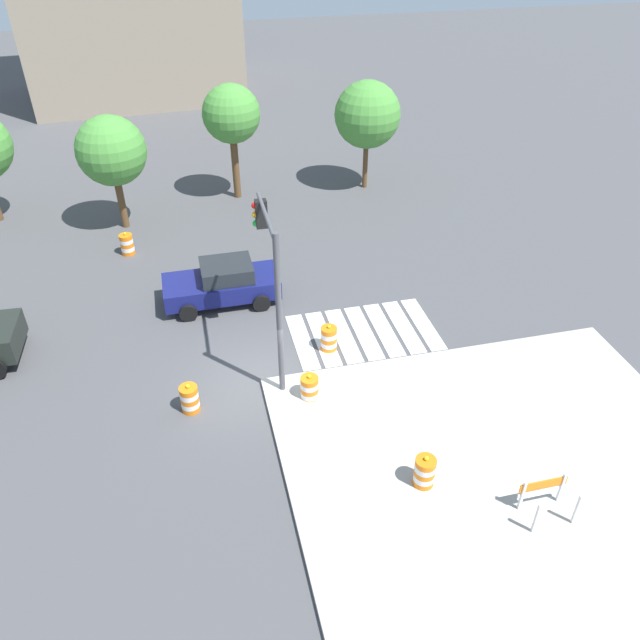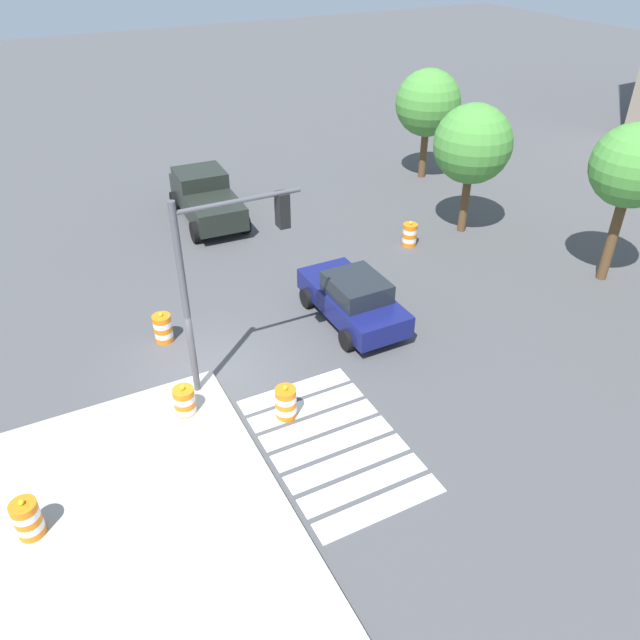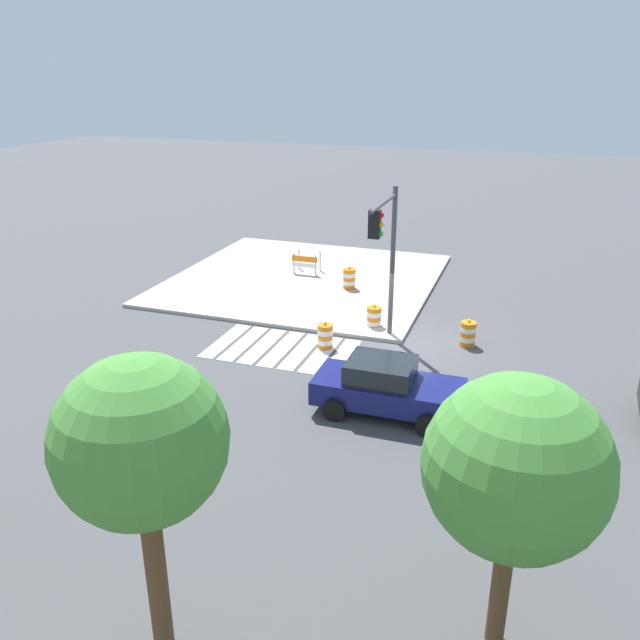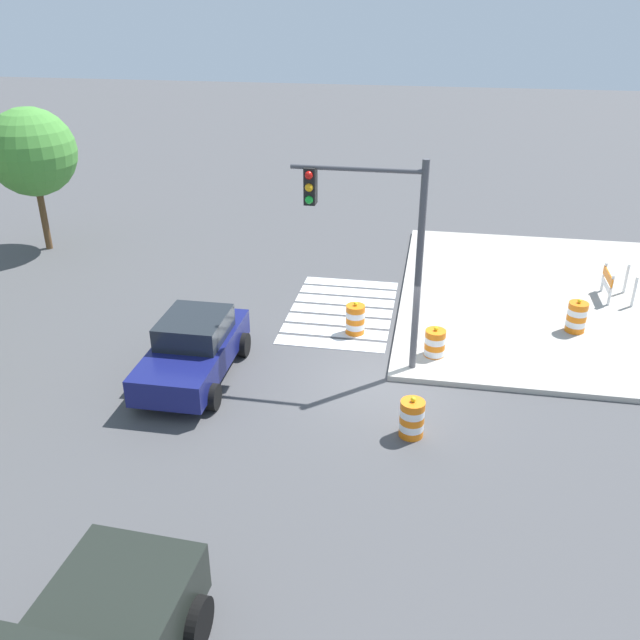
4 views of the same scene
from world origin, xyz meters
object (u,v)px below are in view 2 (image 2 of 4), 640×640
object	(u,v)px
traffic_barrel_median_near	(286,403)
sports_car	(353,298)
pickup_truck	(205,197)
street_tree_streetside_far	(473,145)
traffic_light_pole	(225,258)
traffic_barrel_median_far	(410,235)
traffic_barrel_crosswalk_end	(185,403)
street_tree_streetside_near	(428,103)
traffic_barrel_on_sidewalk	(28,519)
traffic_barrel_near_corner	(163,328)
street_tree_corner_lot	(633,167)

from	to	relation	value
traffic_barrel_median_near	sports_car	bearing A→B (deg)	129.74
pickup_truck	street_tree_streetside_far	distance (m)	11.06
sports_car	traffic_light_pole	bearing A→B (deg)	-74.82
traffic_barrel_median_far	sports_car	bearing A→B (deg)	-52.00
traffic_barrel_crosswalk_end	street_tree_streetside_near	bearing A→B (deg)	126.62
traffic_barrel_median_far	traffic_barrel_on_sidewalk	xyz separation A→B (m)	(7.76, -14.77, 0.15)
street_tree_streetside_near	street_tree_streetside_far	bearing A→B (deg)	-19.65
sports_car	traffic_barrel_near_corner	xyz separation A→B (m)	(-1.66, -5.73, -0.36)
traffic_light_pole	street_tree_streetside_near	world-z (taller)	traffic_light_pole
pickup_truck	street_tree_corner_lot	distance (m)	16.17
traffic_light_pole	sports_car	bearing A→B (deg)	105.18
traffic_barrel_crosswalk_end	street_tree_corner_lot	bearing A→B (deg)	90.86
pickup_truck	street_tree_corner_lot	world-z (taller)	street_tree_corner_lot
street_tree_streetside_near	traffic_barrel_crosswalk_end	bearing A→B (deg)	-53.38
sports_car	traffic_barrel_median_near	bearing A→B (deg)	-50.26
traffic_light_pole	street_tree_corner_lot	bearing A→B (deg)	87.83
pickup_truck	street_tree_streetside_near	bearing A→B (deg)	89.19
pickup_truck	traffic_barrel_crosswalk_end	size ratio (longest dim) A/B	5.13
sports_car	traffic_barrel_on_sidewalk	size ratio (longest dim) A/B	4.22
street_tree_streetside_far	traffic_barrel_near_corner	bearing A→B (deg)	-80.90
traffic_barrel_on_sidewalk	street_tree_corner_lot	world-z (taller)	street_tree_corner_lot
traffic_barrel_crosswalk_end	street_tree_streetside_far	xyz separation A→B (m)	(-5.71, 13.43, 3.14)
traffic_barrel_on_sidewalk	traffic_light_pole	distance (m)	7.22
traffic_barrel_crosswalk_end	street_tree_streetside_near	size ratio (longest dim) A/B	0.20
pickup_truck	sports_car	bearing A→B (deg)	9.61
pickup_truck	street_tree_streetside_far	world-z (taller)	street_tree_streetside_far
sports_car	traffic_barrel_median_near	world-z (taller)	sports_car
traffic_barrel_crosswalk_end	street_tree_streetside_near	distance (m)	19.57
traffic_barrel_near_corner	street_tree_streetside_near	size ratio (longest dim) A/B	0.20
traffic_barrel_median_near	traffic_light_pole	world-z (taller)	traffic_light_pole
traffic_barrel_near_corner	traffic_barrel_median_far	size ratio (longest dim) A/B	1.00
traffic_barrel_median_far	street_tree_streetside_far	world-z (taller)	street_tree_streetside_far
sports_car	traffic_barrel_median_near	size ratio (longest dim) A/B	4.22
traffic_barrel_median_far	traffic_light_pole	world-z (taller)	traffic_light_pole
traffic_barrel_on_sidewalk	street_tree_streetside_near	xyz separation A→B (m)	(-13.72, 19.52, 2.93)
sports_car	traffic_barrel_crosswalk_end	xyz separation A→B (m)	(1.96, -6.14, -0.36)
traffic_barrel_median_far	street_tree_streetside_near	bearing A→B (deg)	141.42
sports_car	traffic_barrel_crosswalk_end	world-z (taller)	sports_car
traffic_light_pole	street_tree_corner_lot	distance (m)	13.79
traffic_barrel_crosswalk_end	traffic_barrel_median_far	distance (m)	12.12
traffic_barrel_crosswalk_end	traffic_barrel_on_sidewalk	xyz separation A→B (m)	(2.20, -4.01, 0.15)
street_tree_streetside_far	traffic_barrel_crosswalk_end	bearing A→B (deg)	-66.98
pickup_truck	traffic_barrel_near_corner	size ratio (longest dim) A/B	5.13
traffic_barrel_near_corner	traffic_barrel_on_sidewalk	size ratio (longest dim) A/B	1.00
traffic_barrel_median_near	traffic_barrel_median_far	distance (m)	10.81
street_tree_streetside_near	street_tree_streetside_far	world-z (taller)	street_tree_streetside_far
street_tree_streetside_near	street_tree_corner_lot	size ratio (longest dim) A/B	0.92
traffic_barrel_near_corner	traffic_light_pole	bearing A→B (deg)	23.97
pickup_truck	traffic_barrel_median_near	xyz separation A→B (m)	(12.88, -2.16, -0.52)
sports_car	street_tree_streetside_far	distance (m)	8.65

